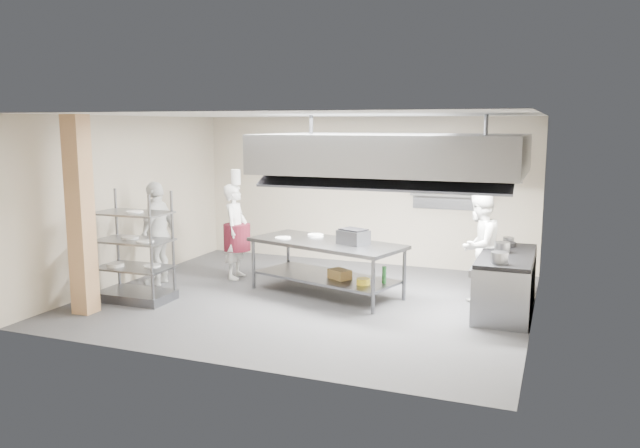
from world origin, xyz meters
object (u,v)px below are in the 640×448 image
at_px(pass_rack, 134,246).
at_px(stockpot, 502,247).
at_px(chef_head, 236,231).
at_px(island, 326,268).
at_px(griddle, 353,237).
at_px(chef_line, 479,247).
at_px(chef_plating, 158,233).
at_px(cooking_range, 506,284).

relative_size(pass_rack, stockpot, 7.69).
relative_size(pass_rack, chef_head, 1.02).
bearing_deg(island, griddle, 12.73).
bearing_deg(chef_line, griddle, -51.33).
bearing_deg(chef_plating, stockpot, 88.18).
distance_m(pass_rack, stockpot, 5.85).
relative_size(cooking_range, stockpot, 8.58).
relative_size(chef_head, griddle, 3.86).
height_order(cooking_range, chef_head, chef_head).
height_order(pass_rack, chef_head, pass_rack).
bearing_deg(chef_plating, island, 90.36).
bearing_deg(island, chef_plating, -155.45).
bearing_deg(cooking_range, island, -178.13).
distance_m(cooking_range, griddle, 2.50).
relative_size(pass_rack, griddle, 3.92).
xyz_separation_m(island, chef_line, (2.43, 0.59, 0.43)).
relative_size(chef_plating, stockpot, 7.96).
relative_size(chef_head, chef_line, 0.99).
distance_m(chef_head, stockpot, 4.81).
distance_m(island, cooking_range, 2.92).
xyz_separation_m(chef_line, stockpot, (0.40, -0.40, 0.09)).
relative_size(cooking_range, chef_line, 1.13).
distance_m(pass_rack, chef_line, 5.61).
xyz_separation_m(chef_head, griddle, (2.46, -0.48, 0.14)).
bearing_deg(pass_rack, chef_plating, 103.95).
bearing_deg(pass_rack, stockpot, 15.48).
height_order(island, stockpot, stockpot).
distance_m(cooking_range, chef_line, 0.83).
height_order(pass_rack, chef_line, pass_rack).
xyz_separation_m(cooking_range, chef_line, (-0.48, 0.49, 0.47)).
xyz_separation_m(cooking_range, stockpot, (-0.08, 0.09, 0.56)).
bearing_deg(pass_rack, griddle, 22.86).
height_order(cooking_range, stockpot, stockpot).
distance_m(chef_line, stockpot, 0.57).
distance_m(chef_plating, griddle, 3.57).
xyz_separation_m(pass_rack, chef_head, (0.81, 1.93, -0.01)).
bearing_deg(pass_rack, chef_head, 66.17).
bearing_deg(stockpot, island, -176.25).
relative_size(griddle, stockpot, 1.96).
height_order(chef_line, stockpot, chef_line).
relative_size(pass_rack, chef_line, 1.01).
height_order(island, chef_plating, chef_plating).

